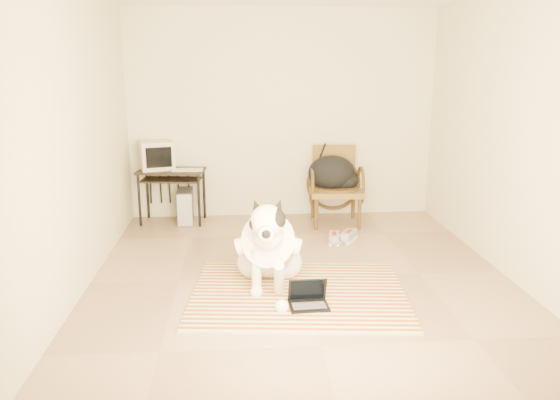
{
  "coord_description": "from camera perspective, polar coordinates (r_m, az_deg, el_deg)",
  "views": [
    {
      "loc": [
        -0.57,
        -4.91,
        2.03
      ],
      "look_at": [
        -0.21,
        -0.15,
        0.81
      ],
      "focal_mm": 35.0,
      "sensor_mm": 36.0,
      "label": 1
    }
  ],
  "objects": [
    {
      "name": "desk_keyboard",
      "position": [
        6.97,
        -9.67,
        3.13
      ],
      "size": [
        0.39,
        0.16,
        0.03
      ],
      "primitive_type": "cube",
      "rotation": [
        0.0,
        0.0,
        -0.06
      ],
      "color": "beige",
      "rests_on": "computer_desk"
    },
    {
      "name": "computer_desk",
      "position": [
        7.09,
        -11.27,
        2.33
      ],
      "size": [
        0.87,
        0.55,
        0.69
      ],
      "color": "black",
      "rests_on": "floor"
    },
    {
      "name": "laptop",
      "position": [
        4.69,
        2.97,
        -10.32
      ],
      "size": [
        0.34,
        0.25,
        0.23
      ],
      "color": "black",
      "rests_on": "rug"
    },
    {
      "name": "wall_front",
      "position": [
        2.8,
        7.59,
        0.08
      ],
      "size": [
        4.5,
        0.0,
        4.5
      ],
      "primitive_type": "plane",
      "rotation": [
        -1.57,
        0.0,
        0.0
      ],
      "color": "beige",
      "rests_on": "floor"
    },
    {
      "name": "backpack",
      "position": [
        6.9,
        5.65,
        2.71
      ],
      "size": [
        0.64,
        0.49,
        0.44
      ],
      "color": "black",
      "rests_on": "rattan_chair"
    },
    {
      "name": "pc_tower",
      "position": [
        7.15,
        -9.85,
        -0.63
      ],
      "size": [
        0.21,
        0.46,
        0.43
      ],
      "color": "#49494C",
      "rests_on": "floor"
    },
    {
      "name": "wall_back",
      "position": [
        7.21,
        0.24,
        8.9
      ],
      "size": [
        4.5,
        0.0,
        4.5
      ],
      "primitive_type": "plane",
      "rotation": [
        1.57,
        0.0,
        0.0
      ],
      "color": "beige",
      "rests_on": "floor"
    },
    {
      "name": "floor",
      "position": [
        5.34,
        2.17,
        -8.05
      ],
      "size": [
        4.5,
        4.5,
        0.0
      ],
      "primitive_type": "plane",
      "color": "#97775D",
      "rests_on": "ground"
    },
    {
      "name": "rug",
      "position": [
        4.96,
        1.96,
        -9.76
      ],
      "size": [
        2.03,
        1.63,
        0.02
      ],
      "color": "#BB380F",
      "rests_on": "floor"
    },
    {
      "name": "rattan_chair",
      "position": [
        7.0,
        5.8,
        1.53
      ],
      "size": [
        0.68,
        0.66,
        0.98
      ],
      "color": "olive",
      "rests_on": "floor"
    },
    {
      "name": "dog",
      "position": [
        5.0,
        -1.16,
        -5.06
      ],
      "size": [
        0.62,
        1.31,
        0.94
      ],
      "color": "white",
      "rests_on": "rug"
    },
    {
      "name": "wall_left",
      "position": [
        5.16,
        -20.47,
        5.81
      ],
      "size": [
        0.0,
        4.5,
        4.5
      ],
      "primitive_type": "plane",
      "rotation": [
        1.57,
        0.0,
        1.57
      ],
      "color": "beige",
      "rests_on": "floor"
    },
    {
      "name": "sneaker_right",
      "position": [
        6.43,
        7.17,
        -3.78
      ],
      "size": [
        0.26,
        0.32,
        0.11
      ],
      "color": "white",
      "rests_on": "floor"
    },
    {
      "name": "crt_monitor",
      "position": [
        7.14,
        -12.77,
        4.6
      ],
      "size": [
        0.49,
        0.48,
        0.36
      ],
      "color": "beige",
      "rests_on": "computer_desk"
    },
    {
      "name": "wall_right",
      "position": [
        5.58,
        23.28,
        6.14
      ],
      "size": [
        0.0,
        4.5,
        4.5
      ],
      "primitive_type": "plane",
      "rotation": [
        1.57,
        0.0,
        -1.57
      ],
      "color": "beige",
      "rests_on": "floor"
    },
    {
      "name": "sneaker_left",
      "position": [
        6.34,
        5.67,
        -4.01
      ],
      "size": [
        0.16,
        0.3,
        0.1
      ],
      "color": "white",
      "rests_on": "floor"
    }
  ]
}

